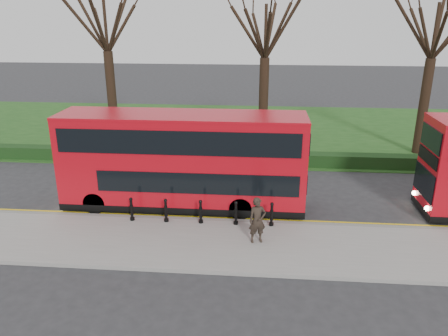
{
  "coord_description": "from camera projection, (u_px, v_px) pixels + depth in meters",
  "views": [
    {
      "loc": [
        1.85,
        -17.97,
        8.64
      ],
      "look_at": [
        0.27,
        0.5,
        2.0
      ],
      "focal_mm": 35.0,
      "sensor_mm": 36.0,
      "label": 1
    }
  ],
  "objects": [
    {
      "name": "pavement",
      "position": [
        210.0,
        244.0,
        17.08
      ],
      "size": [
        60.0,
        4.0,
        0.15
      ],
      "primitive_type": "cube",
      "color": "gray",
      "rests_on": "ground"
    },
    {
      "name": "kerb",
      "position": [
        215.0,
        221.0,
        18.96
      ],
      "size": [
        60.0,
        0.25,
        0.16
      ],
      "primitive_type": "cube",
      "color": "slate",
      "rests_on": "ground"
    },
    {
      "name": "pedestrian",
      "position": [
        257.0,
        220.0,
        16.81
      ],
      "size": [
        0.77,
        0.61,
        1.84
      ],
      "primitive_type": "imported",
      "rotation": [
        0.0,
        0.0,
        0.28
      ],
      "color": "#2D231C",
      "rests_on": "pavement"
    },
    {
      "name": "tree_mid",
      "position": [
        266.0,
        25.0,
        26.49
      ],
      "size": [
        6.94,
        6.94,
        10.84
      ],
      "color": "black",
      "rests_on": "ground"
    },
    {
      "name": "bollard_row",
      "position": [
        201.0,
        212.0,
        18.48
      ],
      "size": [
        6.14,
        0.15,
        1.0
      ],
      "color": "black",
      "rests_on": "pavement"
    },
    {
      "name": "grass_verge",
      "position": [
        237.0,
        129.0,
        33.98
      ],
      "size": [
        60.0,
        18.0,
        0.06
      ],
      "primitive_type": "cube",
      "color": "#1B4517",
      "rests_on": "ground"
    },
    {
      "name": "yellow_line_inner",
      "position": [
        216.0,
        217.0,
        19.45
      ],
      "size": [
        60.0,
        0.1,
        0.01
      ],
      "primitive_type": "cube",
      "color": "yellow",
      "rests_on": "ground"
    },
    {
      "name": "ground",
      "position": [
        217.0,
        213.0,
        19.92
      ],
      "size": [
        120.0,
        120.0,
        0.0
      ],
      "primitive_type": "plane",
      "color": "#28282B",
      "rests_on": "ground"
    },
    {
      "name": "bus_lead",
      "position": [
        183.0,
        161.0,
        19.88
      ],
      "size": [
        11.08,
        2.54,
        4.41
      ],
      "color": "#B00A15",
      "rests_on": "ground"
    },
    {
      "name": "tree_left",
      "position": [
        105.0,
        18.0,
        27.14
      ],
      "size": [
        7.32,
        7.32,
        11.44
      ],
      "color": "black",
      "rests_on": "ground"
    },
    {
      "name": "yellow_line_outer",
      "position": [
        216.0,
        219.0,
        19.26
      ],
      "size": [
        60.0,
        0.1,
        0.01
      ],
      "primitive_type": "cube",
      "color": "yellow",
      "rests_on": "ground"
    },
    {
      "name": "hedge",
      "position": [
        229.0,
        158.0,
        26.16
      ],
      "size": [
        60.0,
        0.9,
        0.8
      ],
      "primitive_type": "cube",
      "color": "black",
      "rests_on": "ground"
    },
    {
      "name": "tree_right",
      "position": [
        436.0,
        25.0,
        25.66
      ],
      "size": [
        7.0,
        7.0,
        10.93
      ],
      "color": "black",
      "rests_on": "ground"
    }
  ]
}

